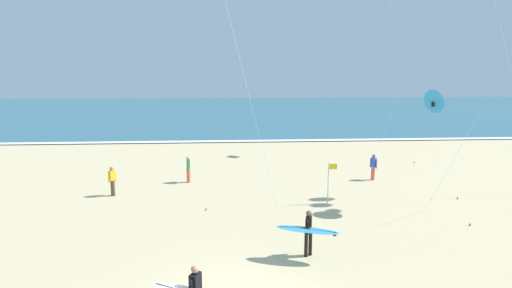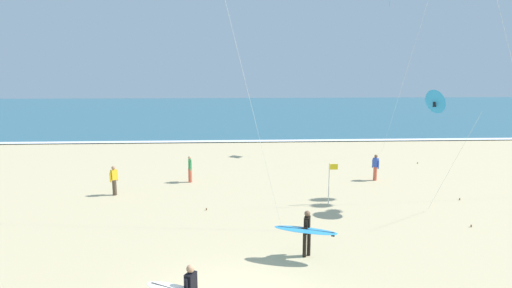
% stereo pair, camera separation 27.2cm
% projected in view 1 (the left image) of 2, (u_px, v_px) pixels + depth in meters
% --- Properties ---
extents(ocean_water, '(160.00, 60.00, 0.08)m').
position_uv_depth(ocean_water, '(230.00, 111.00, 67.72)').
color(ocean_water, '#2D6075').
rests_on(ocean_water, ground).
extents(shoreline_foam, '(160.00, 1.04, 0.01)m').
position_uv_depth(shoreline_foam, '(231.00, 141.00, 38.54)').
color(shoreline_foam, white).
rests_on(shoreline_foam, ocean_water).
extents(surfer_lead, '(2.28, 1.19, 1.71)m').
position_uv_depth(surfer_lead, '(308.00, 230.00, 14.61)').
color(surfer_lead, black).
rests_on(surfer_lead, ground).
extents(kite_delta_cobalt_distant, '(1.35, 2.72, 5.75)m').
position_uv_depth(kite_delta_cobalt_distant, '(435.00, 102.00, 18.92)').
color(kite_delta_cobalt_distant, '#2D99DB').
rests_on(kite_delta_cobalt_distant, ground).
extents(bystander_green_top, '(0.22, 0.50, 1.59)m').
position_uv_depth(bystander_green_top, '(188.00, 169.00, 24.58)').
color(bystander_green_top, '#D8593F').
rests_on(bystander_green_top, ground).
extents(bystander_yellow_top, '(0.34, 0.41, 1.59)m').
position_uv_depth(bystander_yellow_top, '(112.00, 181.00, 21.97)').
color(bystander_yellow_top, '#4C3D2D').
rests_on(bystander_yellow_top, ground).
extents(bystander_blue_top, '(0.32, 0.44, 1.59)m').
position_uv_depth(bystander_blue_top, '(373.00, 167.00, 25.14)').
color(bystander_blue_top, '#D8593F').
rests_on(bystander_blue_top, ground).
extents(lifeguard_flag, '(0.45, 0.05, 2.10)m').
position_uv_depth(lifeguard_flag, '(329.00, 179.00, 20.59)').
color(lifeguard_flag, silver).
rests_on(lifeguard_flag, ground).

